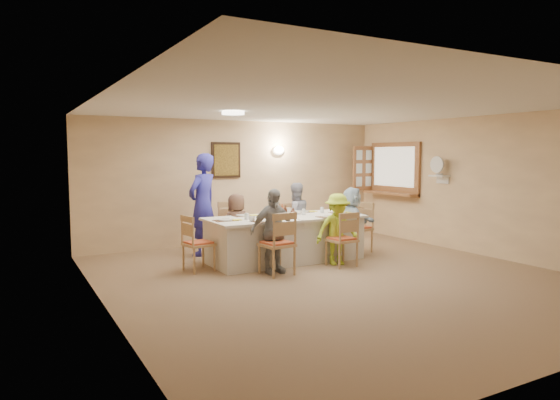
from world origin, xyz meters
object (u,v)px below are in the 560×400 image
desk_fan (438,168)px  diner_right_end (352,220)px  dining_table (285,239)px  caregiver (203,205)px  chair_back_left (234,229)px  diner_back_right (295,217)px  condiment_ketchup (282,210)px  diner_front_right (337,229)px  serving_hatch (395,169)px  chair_front_left (277,243)px  chair_left_end (199,243)px  chair_right_end (358,227)px  diner_front_left (273,231)px  chair_back_right (292,227)px  diner_back_left (237,225)px  chair_front_right (342,239)px

desk_fan → diner_right_end: 2.03m
dining_table → caregiver: caregiver is taller
dining_table → caregiver: size_ratio=1.46×
chair_back_left → diner_back_right: 1.22m
desk_fan → condiment_ketchup: 3.34m
diner_front_right → serving_hatch: bearing=40.7°
chair_front_left → condiment_ketchup: condiment_ketchup is taller
desk_fan → chair_front_left: 3.95m
chair_left_end → desk_fan: bearing=-103.7°
chair_left_end → diner_back_right: 2.26m
serving_hatch → chair_right_end: size_ratio=1.62×
dining_table → chair_left_end: chair_left_end is taller
chair_right_end → diner_front_left: 2.26m
chair_back_right → condiment_ketchup: condiment_ketchup is taller
diner_back_left → desk_fan: bearing=156.8°
dining_table → chair_front_right: size_ratio=2.98×
chair_right_end → chair_back_left: bearing=-116.1°
condiment_ketchup → chair_front_right: bearing=-49.5°
chair_left_end → diner_front_right: (2.15, -0.68, 0.14)m
desk_fan → caregiver: bearing=160.1°
diner_back_right → diner_right_end: (0.82, -0.68, -0.03)m
chair_back_left → diner_front_right: size_ratio=0.83×
chair_back_left → diner_front_right: diner_front_right is taller
chair_back_left → chair_back_right: chair_back_left is taller
desk_fan → diner_back_left: (-3.78, 1.06, -0.99)m
serving_hatch → caregiver: bearing=177.6°
serving_hatch → diner_front_right: (-2.69, -1.65, -0.91)m
diner_back_right → chair_left_end: bearing=21.2°
dining_table → condiment_ketchup: (-0.07, -0.02, 0.49)m
serving_hatch → chair_left_end: size_ratio=1.69×
diner_right_end → condiment_ketchup: size_ratio=5.60×
serving_hatch → caregiver: (-4.34, 0.18, -0.58)m
serving_hatch → dining_table: size_ratio=0.56×
diner_back_right → diner_front_right: diner_back_right is taller
serving_hatch → chair_back_left: serving_hatch is taller
diner_front_left → caregiver: bearing=102.7°
diner_front_right → diner_back_right: bearing=99.2°
chair_front_right → diner_back_left: diner_back_left is taller
chair_back_left → chair_front_right: 2.00m
chair_front_right → chair_back_right: bearing=-91.7°
diner_front_left → desk_fan: bearing=3.4°
diner_back_left → diner_right_end: bearing=153.8°
chair_back_right → chair_front_right: size_ratio=0.98×
chair_right_end → caregiver: 2.88m
chair_back_right → diner_back_left: bearing=-164.6°
diner_front_left → diner_front_right: 1.20m
chair_back_right → diner_front_left: 1.92m
chair_back_right → diner_right_end: 1.16m
chair_front_right → caregiver: bearing=-51.5°
chair_front_left → desk_fan: bearing=-179.8°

